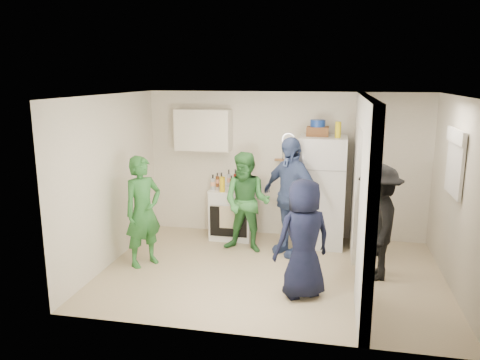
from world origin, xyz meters
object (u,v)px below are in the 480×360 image
Objects in this scene: person_nook at (378,222)px; person_navy at (303,239)px; stove at (232,213)px; person_denim at (290,196)px; blue_bowl at (318,123)px; fridge at (321,191)px; yellow_cup_stack_top at (338,130)px; person_green_left at (143,211)px; person_green_center at (247,203)px; wicker_basket at (318,131)px.

person_navy is at bearing -50.04° from person_nook.
stove is 0.47× the size of person_denim.
blue_bowl is at bearing -122.73° from person_navy.
fridge is 1.97m from person_navy.
yellow_cup_stack_top is 1.68m from person_nook.
person_green_left is 1.02× the size of person_green_center.
blue_bowl is 0.13× the size of person_denim.
yellow_cup_stack_top is 2.23m from person_navy.
person_nook is (1.28, -0.68, -0.13)m from person_denim.
yellow_cup_stack_top is at bearing -24.44° from fridge.
fridge is at bearing 32.51° from person_green_center.
person_green_left reaches higher than person_nook.
person_denim is at bearing -149.04° from yellow_cup_stack_top.
blue_bowl is (-0.10, 0.05, 1.11)m from fridge.
blue_bowl reaches higher than person_navy.
blue_bowl is 0.15× the size of person_green_left.
stove is at bearing -179.19° from blue_bowl.
yellow_cup_stack_top is 0.15× the size of person_green_left.
person_denim is 1.21× the size of person_navy.
person_green_center is at bearing -154.17° from fridge.
person_nook is at bearing -11.50° from person_green_center.
person_nook is (0.59, -1.09, -1.13)m from yellow_cup_stack_top.
fridge is 1.13× the size of person_nook.
person_nook is (2.31, -1.22, 0.37)m from stove.
yellow_cup_stack_top is 0.16× the size of person_green_center.
person_green_center is (-1.04, -0.60, -1.21)m from blue_bowl.
person_green_center and person_nook have the same top height.
person_green_center is at bearing -86.07° from person_navy.
blue_bowl is 0.15× the size of person_nook.
stove is at bearing 175.69° from yellow_cup_stack_top.
stove is at bearing -169.71° from person_denim.
person_green_center is at bearing -23.56° from person_green_left.
person_denim reaches higher than person_navy.
blue_bowl is (1.41, 0.02, 1.58)m from stove.
person_nook is at bearing -51.45° from person_green_left.
wicker_basket reaches higher than stove.
fridge is 7.53× the size of blue_bowl.
fridge is at bearing 85.59° from person_denim.
person_denim is at bearing -123.36° from wicker_basket.
wicker_basket is 0.23× the size of person_navy.
person_nook is at bearing 10.15° from person_denim.
person_green_center reaches higher than stove.
person_navy is 0.96× the size of person_nook.
fridge reaches higher than person_navy.
yellow_cup_stack_top reaches higher than person_green_center.
blue_bowl is at bearing 36.73° from person_green_center.
wicker_basket is 1.88m from person_nook.
blue_bowl is 2.37m from person_navy.
person_green_left is 3.34m from person_nook.
yellow_cup_stack_top is at bearing -150.14° from person_nook.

